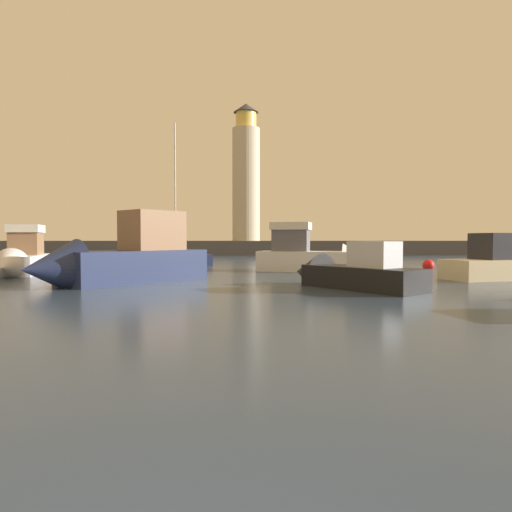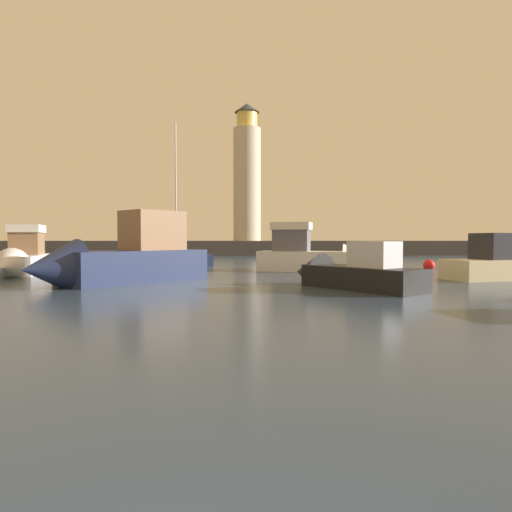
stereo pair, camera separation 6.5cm
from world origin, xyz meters
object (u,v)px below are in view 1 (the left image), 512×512
Objects in this scene: motorboat_2 at (118,259)px; sailboat_moored at (167,259)px; motorboat_1 at (20,259)px; motorboat_5 at (345,273)px; motorboat_6 at (316,256)px; lighthouse at (246,176)px; mooring_buoy at (428,265)px.

sailboat_moored is (0.22, 14.88, -0.67)m from motorboat_2.
motorboat_1 reaches higher than motorboat_5.
sailboat_moored is (7.79, 8.83, -0.46)m from motorboat_1.
motorboat_6 is at bearing 5.17° from motorboat_1.
motorboat_6 reaches higher than motorboat_1.
sailboat_moored is at bearing 147.57° from motorboat_6.
motorboat_1 is at bearing 141.36° from motorboat_2.
motorboat_6 is (3.88, -32.47, -9.90)m from lighthouse.
motorboat_5 is 13.21m from mooring_buoy.
sailboat_moored is (-11.19, 7.11, -0.54)m from motorboat_6.
motorboat_1 is (-15.11, -34.19, -9.98)m from lighthouse.
lighthouse is 2.76× the size of motorboat_5.
lighthouse is 38.69m from motorboat_1.
motorboat_6 is (11.42, 7.76, -0.13)m from motorboat_2.
sailboat_moored is at bearing 48.59° from motorboat_1.
lighthouse is at bearing 79.38° from motorboat_2.
mooring_buoy is (19.28, 7.81, -0.81)m from motorboat_2.
mooring_buoy is (8.44, 10.16, -0.26)m from motorboat_5.
motorboat_6 is 13.27m from sailboat_moored.
sailboat_moored reaches higher than mooring_buoy.
motorboat_5 is at bearing -12.24° from motorboat_2.
motorboat_5 is at bearing -93.31° from motorboat_6.
motorboat_5 is 10.14m from motorboat_6.
motorboat_1 is 0.72× the size of sailboat_moored.
motorboat_2 is at bearing -38.64° from motorboat_1.
motorboat_2 is 14.89m from sailboat_moored.
motorboat_1 is 1.02× the size of motorboat_6.
motorboat_6 is at bearing -179.64° from mooring_buoy.
lighthouse is at bearing 94.42° from motorboat_5.
mooring_buoy is (19.05, -7.06, -0.14)m from sailboat_moored.
lighthouse is at bearing 109.89° from mooring_buoy.
motorboat_1 is 10.67× the size of mooring_buoy.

